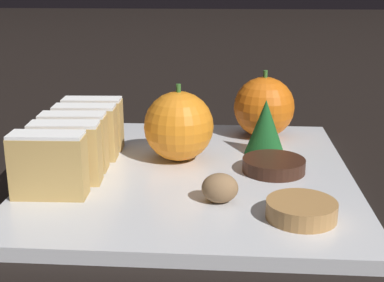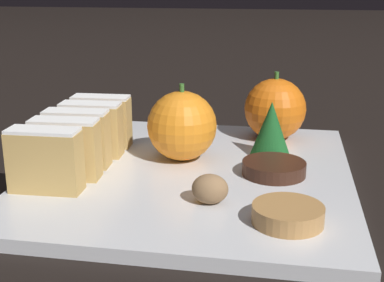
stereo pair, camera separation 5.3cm
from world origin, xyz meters
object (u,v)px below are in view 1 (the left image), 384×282
Objects in this scene: orange_near at (264,107)px; orange_far at (179,126)px; chocolate_cookie at (274,166)px; walnut at (220,188)px.

orange_near is 0.13m from orange_far.
walnut is at bearing -124.34° from chocolate_cookie.
orange_far is at bearing -135.20° from orange_near.
chocolate_cookie is at bearing -19.10° from orange_far.
orange_near reaches higher than walnut.
orange_near is at bearing 44.80° from orange_far.
orange_near is 0.13m from chocolate_cookie.
orange_near is 0.99× the size of orange_far.
walnut is (0.05, -0.11, -0.02)m from orange_far.
orange_far is 0.11m from chocolate_cookie.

